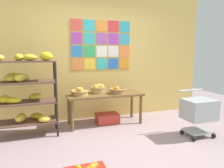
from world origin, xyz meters
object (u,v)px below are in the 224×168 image
display_table (105,98)px  fruit_basket_left (80,92)px  fruit_basket_back_left (117,90)px  banana_shelf_unit (23,88)px  shopping_cart (199,111)px  produce_crate_under_table (107,118)px  fruit_basket_centre (98,89)px

display_table → fruit_basket_left: fruit_basket_left is taller
display_table → fruit_basket_back_left: bearing=-14.1°
banana_shelf_unit → fruit_basket_back_left: (1.74, 0.11, -0.16)m
display_table → shopping_cart: shopping_cart is taller
fruit_basket_left → shopping_cart: (1.85, -1.15, -0.24)m
produce_crate_under_table → fruit_basket_centre: bearing=153.7°
shopping_cart → fruit_basket_left: bearing=139.5°
fruit_basket_back_left → fruit_basket_left: (-0.75, 0.07, 0.00)m
banana_shelf_unit → fruit_basket_centre: bearing=11.6°
display_table → produce_crate_under_table: (0.06, 0.03, -0.45)m
fruit_basket_centre → fruit_basket_left: (-0.40, -0.11, -0.02)m
fruit_basket_centre → fruit_basket_left: size_ratio=0.86×
fruit_basket_back_left → fruit_basket_left: bearing=174.8°
fruit_basket_left → shopping_cart: size_ratio=0.45×
fruit_basket_left → banana_shelf_unit: bearing=-169.7°
display_table → produce_crate_under_table: display_table is taller
fruit_basket_back_left → produce_crate_under_table: (-0.18, 0.09, -0.59)m
fruit_basket_centre → produce_crate_under_table: bearing=-26.3°
fruit_basket_back_left → fruit_basket_centre: bearing=153.4°
fruit_basket_centre → produce_crate_under_table: size_ratio=0.66×
banana_shelf_unit → shopping_cart: bearing=-18.9°
display_table → fruit_basket_left: 0.53m
display_table → fruit_basket_back_left: 0.29m
produce_crate_under_table → display_table: bearing=-152.1°
fruit_basket_back_left → shopping_cart: 1.57m
fruit_basket_centre → shopping_cart: 1.94m
shopping_cart → fruit_basket_centre: bearing=130.5°
fruit_basket_centre → shopping_cart: fruit_basket_centre is taller
shopping_cart → produce_crate_under_table: bearing=128.9°
banana_shelf_unit → produce_crate_under_table: bearing=7.5°
fruit_basket_left → produce_crate_under_table: size_ratio=0.77×
display_table → shopping_cart: size_ratio=1.92×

